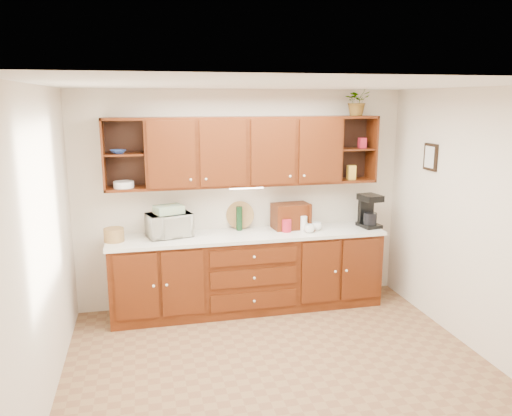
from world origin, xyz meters
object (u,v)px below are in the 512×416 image
bread_box (291,216)px  coffee_maker (369,211)px  microwave (169,225)px  potted_plant (357,101)px

bread_box → coffee_maker: (0.96, -0.13, 0.04)m
bread_box → coffee_maker: bearing=-12.1°
microwave → coffee_maker: 2.43m
bread_box → coffee_maker: 0.97m
potted_plant → coffee_maker: bearing=-33.1°
bread_box → potted_plant: size_ratio=1.25×
coffee_maker → microwave: bearing=169.1°
microwave → bread_box: bearing=-12.8°
bread_box → potted_plant: bearing=-6.0°
microwave → potted_plant: (2.26, 0.02, 1.39)m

